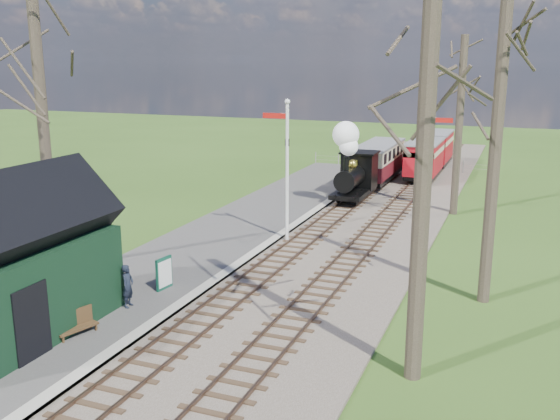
{
  "coord_description": "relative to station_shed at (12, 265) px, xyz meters",
  "views": [
    {
      "loc": [
        8.63,
        -8.54,
        7.8
      ],
      "look_at": [
        -0.77,
        15.34,
        1.6
      ],
      "focal_mm": 40.0,
      "sensor_mm": 36.0,
      "label": 1
    }
  ],
  "objects": [
    {
      "name": "person",
      "position": [
        1.73,
        2.87,
        -1.37
      ],
      "size": [
        0.39,
        0.54,
        1.39
      ],
      "primitive_type": "imported",
      "rotation": [
        0.0,
        0.0,
        1.69
      ],
      "color": "black",
      "rests_on": "platform"
    },
    {
      "name": "semaphore_far",
      "position": [
        8.67,
        18.0,
        1.08
      ],
      "size": [
        1.22,
        0.24,
        5.72
      ],
      "color": "silver",
      "rests_on": "ground"
    },
    {
      "name": "red_carriage_a",
      "position": [
        6.9,
        28.58,
        -0.8
      ],
      "size": [
        2.02,
        5.01,
        2.13
      ],
      "color": "black",
      "rests_on": "ground"
    },
    {
      "name": "bench",
      "position": [
        1.51,
        0.58,
        -1.74
      ],
      "size": [
        0.72,
        1.29,
        0.71
      ],
      "color": "#462F19",
      "rests_on": "platform"
    },
    {
      "name": "track_far",
      "position": [
        6.9,
        18.0,
        -2.17
      ],
      "size": [
        1.6,
        60.0,
        0.15
      ],
      "color": "brown",
      "rests_on": "ground"
    },
    {
      "name": "ballast_bed",
      "position": [
        5.6,
        18.0,
        -2.22
      ],
      "size": [
        8.0,
        60.0,
        0.1
      ],
      "primitive_type": "cube",
      "color": "brown",
      "rests_on": "ground"
    },
    {
      "name": "station_shed",
      "position": [
        0.0,
        0.0,
        0.0
      ],
      "size": [
        3.25,
        6.3,
        4.78
      ],
      "color": "black",
      "rests_on": "platform"
    },
    {
      "name": "coping_strip",
      "position": [
        3.1,
        10.0,
        -2.16
      ],
      "size": [
        0.4,
        44.0,
        0.21
      ],
      "primitive_type": "cube",
      "color": "#B2AD9E",
      "rests_on": "ground"
    },
    {
      "name": "semaphore_near",
      "position": [
        3.53,
        12.0,
        1.35
      ],
      "size": [
        1.22,
        0.24,
        6.22
      ],
      "color": "silver",
      "rests_on": "ground"
    },
    {
      "name": "distant_hills",
      "position": [
        5.7,
        60.38,
        -18.47
      ],
      "size": [
        114.4,
        48.0,
        22.02
      ],
      "color": "#385B23",
      "rests_on": "ground"
    },
    {
      "name": "red_carriage_b",
      "position": [
        6.9,
        34.08,
        -0.8
      ],
      "size": [
        2.02,
        5.01,
        2.13
      ],
      "color": "black",
      "rests_on": "ground"
    },
    {
      "name": "coach",
      "position": [
        4.3,
        26.53,
        -0.75
      ],
      "size": [
        2.1,
        7.19,
        2.21
      ],
      "color": "black",
      "rests_on": "ground"
    },
    {
      "name": "locomotive",
      "position": [
        4.29,
        20.47,
        -0.19
      ],
      "size": [
        1.8,
        4.19,
        4.49
      ],
      "color": "black",
      "rests_on": "ground"
    },
    {
      "name": "bare_trees",
      "position": [
        5.63,
        6.1,
        2.94
      ],
      "size": [
        15.51,
        22.39,
        12.0
      ],
      "color": "#382D23",
      "rests_on": "ground"
    },
    {
      "name": "fence_line",
      "position": [
        4.6,
        32.0,
        -1.72
      ],
      "size": [
        12.6,
        0.08,
        1.0
      ],
      "color": "slate",
      "rests_on": "ground"
    },
    {
      "name": "sign_board",
      "position": [
        1.94,
        4.65,
        -1.51
      ],
      "size": [
        0.2,
        0.76,
        1.11
      ],
      "color": "#0E4330",
      "rests_on": "platform"
    },
    {
      "name": "track_near",
      "position": [
        4.3,
        18.0,
        -2.17
      ],
      "size": [
        1.6,
        60.0,
        0.15
      ],
      "color": "brown",
      "rests_on": "ground"
    },
    {
      "name": "platform",
      "position": [
        0.8,
        10.0,
        -2.17
      ],
      "size": [
        5.0,
        44.0,
        0.2
      ],
      "primitive_type": "cube",
      "color": "#474442",
      "rests_on": "ground"
    }
  ]
}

